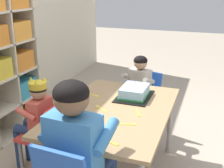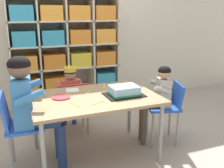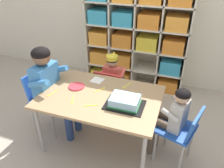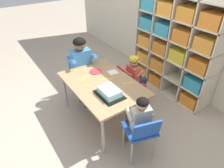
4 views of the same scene
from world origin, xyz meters
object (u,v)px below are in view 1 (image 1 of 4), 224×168
Objects in this scene: fork_beside_plate_stack at (138,113)px; classroom_chair_blue at (49,131)px; classroom_chair_guest_side at (142,96)px; birthday_cake_on_tray at (134,92)px; fork_by_napkin at (109,142)px; guest_at_table_side at (137,87)px; child_with_crown at (36,114)px; adult_helper_seated at (79,143)px; paper_plate_stack at (91,123)px; fork_near_cake_tray at (127,124)px; fork_near_child_seat at (93,95)px; fork_scattered_mid_table at (100,108)px; activity_table at (115,114)px.

classroom_chair_blue is at bearing 70.98° from fork_beside_plate_stack.
classroom_chair_guest_side reaches higher than fork_beside_plate_stack.
birthday_cake_on_tray is 2.57× the size of fork_by_napkin.
classroom_chair_guest_side is 0.88m from fork_beside_plate_stack.
guest_at_table_side is 0.47m from birthday_cake_on_tray.
guest_at_table_side is (0.80, -0.63, 0.04)m from child_with_crown.
birthday_cake_on_tray is 2.98× the size of fork_beside_plate_stack.
paper_plate_stack is (0.28, 0.05, -0.02)m from adult_helper_seated.
guest_at_table_side reaches higher than birthday_cake_on_tray.
fork_near_cake_tray and fork_beside_plate_stack have the same top height.
fork_near_child_seat is (0.67, 0.39, 0.00)m from fork_by_napkin.
classroom_chair_blue is 0.98m from guest_at_table_side.
fork_scattered_mid_table is at bearing 96.74° from child_with_crown.
classroom_chair_blue is at bearing 99.05° from activity_table.
child_with_crown reaches higher than fork_beside_plate_stack.
fork_scattered_mid_table is at bearing 110.29° from activity_table.
birthday_cake_on_tray is (-0.44, -0.09, 0.11)m from guest_at_table_side.
guest_at_table_side reaches higher than fork_beside_plate_stack.
classroom_chair_blue is 0.17m from child_with_crown.
child_with_crown is at bearing 97.26° from activity_table.
fork_near_cake_tray is at bearing 81.22° from classroom_chair_blue.
fork_by_napkin is (0.11, -0.14, -0.02)m from adult_helper_seated.
fork_beside_plate_stack is at bearing -57.36° from guest_at_table_side.
fork_near_cake_tray is at bearing 82.40° from child_with_crown.
child_with_crown is 2.25× the size of birthday_cake_on_tray.
paper_plate_stack reaches higher than classroom_chair_blue.
fork_scattered_mid_table is at bearing -45.29° from fork_by_napkin.
classroom_chair_blue is at bearing 120.50° from birthday_cake_on_tray.
activity_table is at bearing 101.12° from classroom_chair_blue.
guest_at_table_side is (0.72, 0.02, -0.02)m from activity_table.
fork_scattered_mid_table is (-0.31, 0.18, -0.04)m from birthday_cake_on_tray.
birthday_cake_on_tray reaches higher than paper_plate_stack.
adult_helper_seated is 1.23× the size of guest_at_table_side.
adult_helper_seated is 8.08× the size of fork_near_cake_tray.
adult_helper_seated reaches higher than paper_plate_stack.
classroom_chair_guest_side reaches higher than classroom_chair_blue.
paper_plate_stack reaches higher than fork_beside_plate_stack.
classroom_chair_blue is 0.77m from birthday_cake_on_tray.
classroom_chair_guest_side reaches higher than fork_near_child_seat.
paper_plate_stack is (-0.30, 0.07, 0.05)m from activity_table.
activity_table is 8.38× the size of fork_by_napkin.
classroom_chair_blue is at bearing -104.34° from classroom_chair_guest_side.
classroom_chair_blue is 0.77m from adult_helper_seated.
fork_by_napkin is at bearing -67.58° from classroom_chair_guest_side.
fork_by_napkin is (-0.47, -0.13, 0.05)m from activity_table.
adult_helper_seated reaches higher than fork_beside_plate_stack.
birthday_cake_on_tray is 2.58× the size of fork_near_child_seat.
classroom_chair_blue is 0.76m from fork_near_cake_tray.
classroom_chair_blue is 0.81m from fork_by_napkin.
classroom_chair_blue is (-0.09, 0.54, -0.19)m from activity_table.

